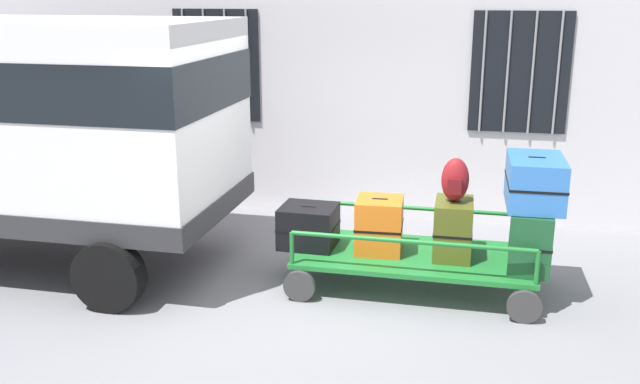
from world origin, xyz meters
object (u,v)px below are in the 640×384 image
at_px(van, 32,117).
at_px(suitcase_left_bottom, 309,226).
at_px(suitcase_midright_middle, 535,182).
at_px(suitcase_midleft_bottom, 379,225).
at_px(backpack, 455,180).
at_px(luggage_cart, 414,258).
at_px(suitcase_midright_bottom, 530,235).
at_px(suitcase_center_bottom, 453,229).

distance_m(van, suitcase_left_bottom, 3.24).
relative_size(van, suitcase_midright_middle, 5.29).
relative_size(suitcase_midleft_bottom, suitcase_midright_middle, 0.70).
distance_m(suitcase_midright_middle, backpack, 0.76).
relative_size(suitcase_midleft_bottom, backpack, 1.29).
xyz_separation_m(luggage_cart, suitcase_midright_bottom, (1.13, -0.03, 0.35)).
xyz_separation_m(van, suitcase_midright_middle, (5.31, 0.13, -0.45)).
bearing_deg(backpack, suitcase_center_bottom, 76.76).
bearing_deg(luggage_cart, suitcase_midright_bottom, -1.33).
relative_size(van, backpack, 9.81).
xyz_separation_m(suitcase_midleft_bottom, suitcase_center_bottom, (0.75, 0.02, 0.01)).
height_order(van, backpack, van).
height_order(van, suitcase_left_bottom, van).
bearing_deg(suitcase_midleft_bottom, suitcase_midright_middle, -0.69).
relative_size(luggage_cart, backpack, 5.63).
height_order(van, suitcase_midright_bottom, van).
bearing_deg(luggage_cart, suitcase_center_bottom, 3.99).
bearing_deg(suitcase_center_bottom, van, -177.91).
xyz_separation_m(suitcase_left_bottom, suitcase_midleft_bottom, (0.75, 0.01, 0.06)).
relative_size(suitcase_left_bottom, suitcase_midright_bottom, 0.67).
bearing_deg(suitcase_midright_middle, suitcase_midright_bottom, -90.00).
bearing_deg(suitcase_midright_bottom, suitcase_left_bottom, 179.36).
height_order(suitcase_midright_middle, backpack, suitcase_midright_middle).
xyz_separation_m(suitcase_midleft_bottom, backpack, (0.74, -0.01, 0.53)).
distance_m(suitcase_left_bottom, suitcase_center_bottom, 1.50).
xyz_separation_m(suitcase_center_bottom, backpack, (-0.01, -0.03, 0.52)).
distance_m(suitcase_left_bottom, backpack, 1.61).
bearing_deg(van, luggage_cart, 1.92).
relative_size(suitcase_midright_middle, backpack, 1.85).
height_order(suitcase_midleft_bottom, backpack, backpack).
distance_m(van, suitcase_center_bottom, 4.67).
bearing_deg(suitcase_midright_middle, backpack, 179.24).
bearing_deg(suitcase_midright_bottom, backpack, 177.96).
xyz_separation_m(luggage_cart, suitcase_center_bottom, (0.38, 0.03, 0.35)).
relative_size(luggage_cart, suitcase_left_bottom, 4.14).
bearing_deg(suitcase_center_bottom, suitcase_midright_middle, -2.70).
bearing_deg(suitcase_midright_bottom, luggage_cart, 178.67).
bearing_deg(van, backpack, 1.78).
xyz_separation_m(suitcase_left_bottom, suitcase_midright_bottom, (2.25, -0.03, 0.08)).
distance_m(suitcase_midleft_bottom, suitcase_midright_middle, 1.60).
bearing_deg(suitcase_midright_middle, van, -178.58).
height_order(suitcase_left_bottom, suitcase_midright_middle, suitcase_midright_middle).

